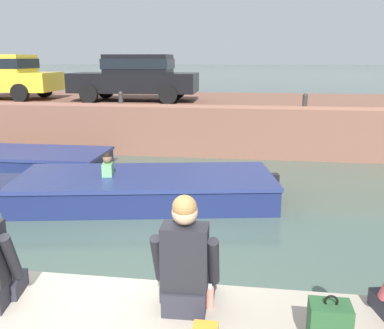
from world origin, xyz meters
The scene contains 11 objects.
ground_plane centered at (0.00, 4.51, 0.00)m, with size 400.00×400.00×0.00m, color #42564C.
far_quay_wall centered at (0.00, 12.02, 0.75)m, with size 60.00×6.00×1.50m, color brown.
far_wall_coping centered at (0.00, 9.14, 1.54)m, with size 60.00×0.24×0.08m, color #925F4C.
boat_moored_west_navy centered at (-5.45, 7.10, 0.24)m, with size 6.35×1.98×0.48m.
motorboat_passing centered at (-1.06, 4.81, 0.29)m, with size 6.43×3.01×1.06m.
car_left_inner_black centered at (-2.60, 10.86, 2.35)m, with size 4.24×1.96×1.54m.
mooring_bollard_mid centered at (-2.66, 9.27, 1.74)m, with size 0.15×0.15×0.44m.
mooring_bollard_east centered at (2.82, 9.27, 1.74)m, with size 0.15×0.15×0.44m.
person_seated_right centered at (0.85, -0.38, 1.33)m, with size 0.54×0.53×0.97m.
bottle_drink centered at (1.04, -0.37, 1.06)m, with size 0.06×0.06×0.20m.
backpack_on_ledge centered at (1.90, -0.73, 1.13)m, with size 0.28×0.24×0.41m.
Camera 1 is at (1.33, -3.43, 2.92)m, focal length 40.00 mm.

